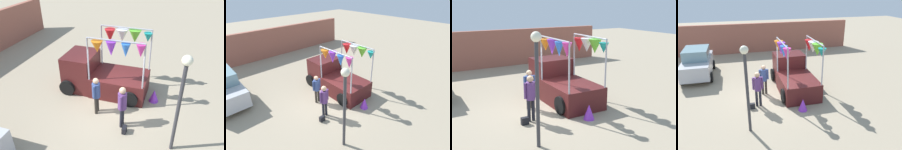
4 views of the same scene
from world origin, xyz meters
The scene contains 7 objects.
ground_plane centered at (0.00, 0.00, 0.00)m, with size 60.00×60.00×0.00m, color gray.
vendor_truck centered at (1.44, 0.99, 0.92)m, with size 2.37×4.06×3.04m.
person_customer centered at (-0.84, -0.71, 1.10)m, with size 0.53×0.34×1.81m.
person_vendor centered at (-0.36, 0.53, 1.03)m, with size 0.53×0.34×1.70m.
handbag centered at (-1.19, -0.91, 0.14)m, with size 0.28×0.16×0.28m, color black.
street_lamp centered at (-1.44, -2.69, 2.40)m, with size 0.32×0.32×3.63m.
folded_kite_bundle_violet centered at (1.17, -1.70, 0.30)m, with size 0.44×0.44×0.60m, color purple.
Camera 1 is at (-7.23, -2.32, 6.15)m, focal length 35.00 mm.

